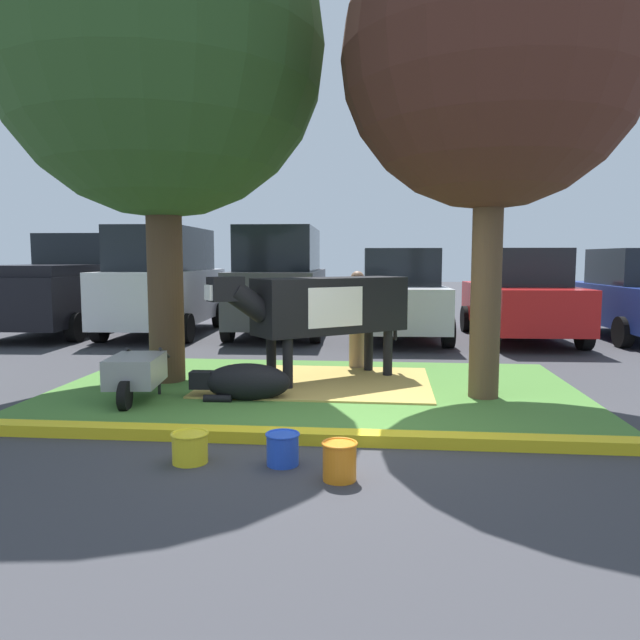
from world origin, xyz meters
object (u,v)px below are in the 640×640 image
Objects in this scene: sedan_red at (520,296)px; shade_tree_left at (159,52)px; bucket_blue at (283,448)px; cow_holstein at (325,306)px; suv_dark_grey at (280,281)px; calf_lying at (245,382)px; pickup_truck_maroon at (70,286)px; shade_tree_right at (493,57)px; sedan_blue at (638,295)px; sedan_silver at (399,295)px; bucket_yellow at (190,447)px; wheelbarrow at (135,372)px; person_handler at (357,317)px; bucket_orange at (340,460)px; suv_black at (164,281)px.

shade_tree_left is at bearing -140.16° from sedan_red.
cow_holstein is at bearing 89.15° from bucket_blue.
suv_dark_grey is (-1.56, 5.48, 0.15)m from cow_holstein.
calf_lying is 8.99m from pickup_truck_maroon.
shade_tree_right reaches higher than sedan_blue.
sedan_silver is at bearing 55.74° from shade_tree_left.
sedan_red is (3.94, 8.54, 0.83)m from bucket_blue.
pickup_truck_maroon is 5.25m from suv_dark_grey.
sedan_blue reaches higher than bucket_yellow.
bucket_yellow is (1.40, -2.16, -0.24)m from wheelbarrow.
cow_holstein is (-2.14, 0.81, -3.15)m from shade_tree_right.
calf_lying is at bearing -127.70° from sedan_red.
shade_tree_right reaches higher than person_handler.
suv_dark_grey is 5.48m from sedan_red.
suv_dark_grey is at bearing 84.05° from wheelbarrow.
pickup_truck_maroon is at bearing 179.91° from suv_dark_grey.
cow_holstein reaches higher than wheelbarrow.
shade_tree_right is 1.38× the size of sedan_red.
calf_lying is 6.65m from sedan_silver.
shade_tree_left reaches higher than pickup_truck_maroon.
calf_lying is at bearing -48.74° from pickup_truck_maroon.
cow_holstein is 8.45× the size of bucket_orange.
sedan_red is (3.88, 4.97, -0.13)m from cow_holstein.
pickup_truck_maroon is 10.71m from sedan_red.
sedan_silver reaches higher than person_handler.
bucket_blue is 0.07× the size of suv_black.
wheelbarrow is 8.30m from pickup_truck_maroon.
suv_dark_grey is at bearing 99.47° from bucket_blue.
shade_tree_left reaches higher than wheelbarrow.
bucket_yellow is at bearing -89.25° from calf_lying.
bucket_yellow is 11.71m from sedan_blue.
bucket_yellow is (0.03, -2.36, -0.09)m from calf_lying.
person_handler is 4.90m from bucket_yellow.
wheelbarrow is at bearing -142.25° from sedan_blue.
suv_dark_grey is (0.72, 6.91, 0.88)m from wheelbarrow.
calf_lying is (-0.92, -1.24, -0.88)m from cow_holstein.
suv_dark_grey is 8.12m from sedan_blue.
wheelbarrow is 5.28× the size of bucket_blue.
shade_tree_right reaches higher than sedan_silver.
shade_tree_right reaches higher than pickup_truck_maroon.
pickup_truck_maroon is at bearing 141.15° from cow_holstein.
cow_holstein reaches higher than bucket_blue.
shade_tree_left is at bearing 123.75° from bucket_blue.
suv_dark_grey is (-0.68, 9.07, 1.13)m from bucket_yellow.
sedan_blue is at bearing 1.12° from suv_black.
suv_dark_grey is at bearing 114.32° from person_handler.
sedan_red is (6.17, 6.40, 0.60)m from wheelbarrow.
person_handler reaches higher than bucket_blue.
pickup_truck_maroon reaches higher than bucket_yellow.
sedan_silver is at bearing 78.46° from person_handler.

